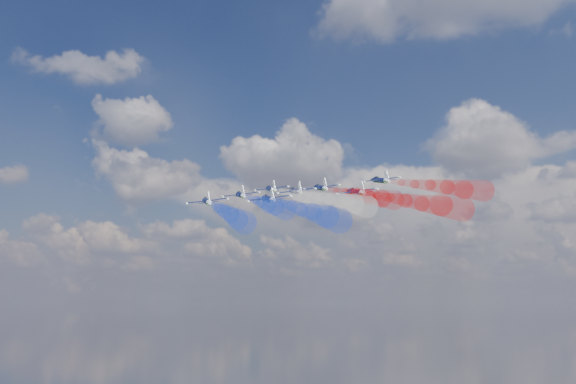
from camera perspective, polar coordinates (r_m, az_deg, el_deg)
The scene contains 16 objects.
jet_lead at distance 184.77m, azimuth -1.52°, elevation 0.26°, with size 10.19×12.74×3.40m, color black, non-canonical shape.
trail_lead at distance 158.38m, azimuth 0.71°, elevation -0.25°, with size 4.25×43.26×4.25m, color white, non-canonical shape.
jet_inner_left at distance 171.36m, azimuth -4.24°, elevation -0.27°, with size 10.19×12.74×3.40m, color black, non-canonical shape.
trail_inner_left at distance 144.68m, azimuth -2.30°, elevation -0.93°, with size 4.25×43.26×4.25m, color blue, non-canonical shape.
jet_inner_right at distance 174.18m, azimuth 2.92°, elevation 0.38°, with size 10.19×12.74×3.40m, color black, non-canonical shape.
trail_inner_right at distance 148.45m, azimuth 6.08°, elevation -0.16°, with size 4.25×43.26×4.25m, color red, non-canonical shape.
jet_outer_left at distance 154.52m, azimuth -7.21°, elevation -0.85°, with size 10.19×12.74×3.40m, color black, non-canonical shape.
trail_outer_left at distance 127.62m, azimuth -5.64°, elevation -1.72°, with size 4.25×43.26×4.25m, color blue, non-canonical shape.
jet_center_third at distance 161.27m, azimuth 0.68°, elevation 0.04°, with size 10.19×12.74×3.40m, color black, non-canonical shape.
trail_center_third at distance 135.21m, azimuth 3.72°, elevation -0.61°, with size 4.25×43.26×4.25m, color white, non-canonical shape.
jet_outer_right at distance 165.61m, azimuth 8.19°, elevation 1.03°, with size 10.19×12.74×3.40m, color black, non-canonical shape.
trail_outer_right at distance 140.89m, azimuth 12.48°, elevation 0.59°, with size 4.25×43.26×4.25m, color red, non-canonical shape.
jet_rear_left at distance 144.27m, azimuth -1.74°, elevation -0.63°, with size 10.19×12.74×3.40m, color black, non-canonical shape.
trail_rear_left at distance 117.92m, azimuth 1.20°, elevation -1.53°, with size 4.25×43.26×4.25m, color blue, non-canonical shape.
jet_rear_right at distance 150.74m, azimuth 6.04°, elevation -0.01°, with size 10.19×12.74×3.40m, color black, non-canonical shape.
trail_rear_right at distance 125.65m, azimuth 10.42°, elevation -0.72°, with size 4.25×43.26×4.25m, color red, non-canonical shape.
Camera 1 is at (71.48, -126.79, 125.04)m, focal length 40.03 mm.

